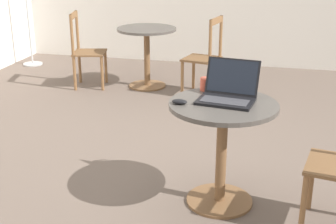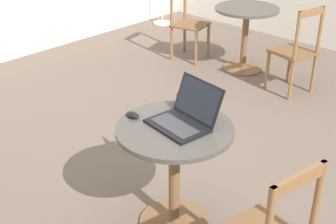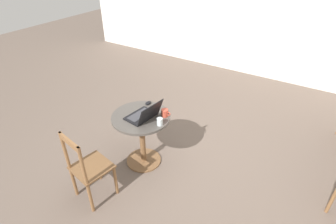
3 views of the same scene
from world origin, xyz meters
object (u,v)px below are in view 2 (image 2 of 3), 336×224
Objects in this scene: mouse at (133,115)px; drinking_glass at (210,106)px; cafe_table_near at (174,155)px; cafe_table_mid at (246,25)px; chair_mid_back at (187,23)px; mug at (183,99)px; laptop at (184,117)px; chair_mid_front at (296,52)px.

mouse is 0.49m from drinking_glass.
drinking_glass is at bearing -38.62° from mouse.
cafe_table_near is 1.00× the size of cafe_table_mid.
chair_mid_back reaches higher than mug.
laptop is 0.33m from mouse.
mug reaches higher than mouse.
chair_mid_back is at bearing 90.08° from chair_mid_front.
drinking_glass is (0.38, -0.30, 0.03)m from mouse.
mouse is at bearing 107.36° from cafe_table_near.
cafe_table_near is 3.10m from chair_mid_back.
mouse is (-2.64, -0.97, 0.22)m from cafe_table_mid.
chair_mid_front is 2.50m from mouse.
laptop is at bearing -139.26° from chair_mid_back.
chair_mid_back is 3.01m from mouse.
laptop reaches higher than mouse.
cafe_table_near is 5.95× the size of mug.
cafe_table_mid is 0.80× the size of chair_mid_back.
chair_mid_front is at bearing -89.92° from chair_mid_back.
drinking_glass reaches higher than cafe_table_near.
laptop reaches higher than cafe_table_near.
mug is at bearing 31.81° from cafe_table_near.
laptop is 4.61× the size of drinking_glass.
chair_mid_front is at bearing -102.66° from cafe_table_mid.
cafe_table_mid is at bearing 25.39° from mug.
mouse is at bearing -145.38° from chair_mid_back.
drinking_glass reaches higher than cafe_table_mid.
chair_mid_back is at bearing 40.55° from mug.
mug is at bearing -19.93° from mouse.
laptop is (-2.32, -0.52, 0.34)m from chair_mid_front.
laptop reaches higher than chair_mid_back.
mouse reaches higher than cafe_table_mid.
laptop is at bearing -167.45° from chair_mid_front.
mug is 0.19m from drinking_glass.
cafe_table_near is at bearing -72.64° from mouse.
chair_mid_back is at bearing 40.74° from laptop.
chair_mid_front is at bearing 11.81° from cafe_table_near.
laptop reaches higher than mug.
drinking_glass is at bearing -136.08° from chair_mid_back.
mug is (0.25, 0.15, 0.25)m from cafe_table_near.
laptop is at bearing -15.82° from cafe_table_near.
chair_mid_front reaches higher than mouse.
laptop is 4.01× the size of mouse.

